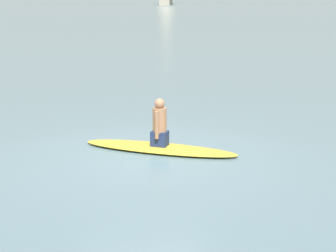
# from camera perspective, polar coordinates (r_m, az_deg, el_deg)

# --- Properties ---
(ground_plane) EXTENTS (400.00, 400.00, 0.00)m
(ground_plane) POSITION_cam_1_polar(r_m,az_deg,el_deg) (10.55, -1.70, -3.17)
(ground_plane) COLOR slate
(surfboard) EXTENTS (2.87, 2.47, 0.10)m
(surfboard) POSITION_cam_1_polar(r_m,az_deg,el_deg) (10.96, -0.84, -2.23)
(surfboard) COLOR gold
(surfboard) RESTS_ON ground
(person_paddler) EXTENTS (0.39, 0.38, 0.92)m
(person_paddler) POSITION_cam_1_polar(r_m,az_deg,el_deg) (10.84, -0.85, 0.15)
(person_paddler) COLOR navy
(person_paddler) RESTS_ON surfboard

